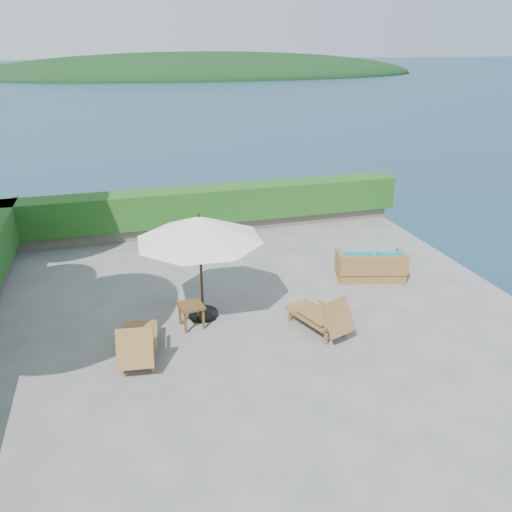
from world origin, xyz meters
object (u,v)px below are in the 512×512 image
object	(u,v)px
lounge_right	(322,316)
wicker_loveseat	(371,267)
side_table	(191,309)
lounge_left	(138,342)
patio_umbrella	(199,229)

from	to	relation	value
lounge_right	wicker_loveseat	bearing A→B (deg)	22.51
side_table	lounge_left	bearing A→B (deg)	-141.42
lounge_left	side_table	world-z (taller)	lounge_left
side_table	wicker_loveseat	bearing A→B (deg)	13.07
side_table	lounge_right	bearing A→B (deg)	-19.69
lounge_right	side_table	xyz separation A→B (m)	(-2.46, 0.88, 0.06)
lounge_right	wicker_loveseat	world-z (taller)	lounge_right
patio_umbrella	wicker_loveseat	xyz separation A→B (m)	(4.27, 0.70, -1.65)
side_table	wicker_loveseat	size ratio (longest dim) A/B	0.30
patio_umbrella	lounge_right	xyz separation A→B (m)	(2.17, -1.24, -1.61)
side_table	patio_umbrella	bearing A→B (deg)	50.72
patio_umbrella	lounge_right	world-z (taller)	patio_umbrella
lounge_left	wicker_loveseat	bearing A→B (deg)	26.25
wicker_loveseat	side_table	bearing A→B (deg)	-151.62
lounge_left	side_table	distance (m)	1.42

